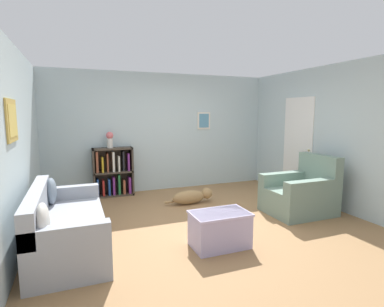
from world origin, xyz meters
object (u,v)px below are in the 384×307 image
at_px(vase, 110,139).
at_px(bookshelf, 113,173).
at_px(recliner_chair, 301,193).
at_px(dog, 192,196).
at_px(coffee_table, 220,228).
at_px(couch, 65,227).

bearing_deg(vase, bookshelf, 18.28).
relative_size(recliner_chair, dog, 1.11).
xyz_separation_m(dog, vase, (-1.38, 1.12, 1.06)).
height_order(recliner_chair, coffee_table, recliner_chair).
height_order(dog, vase, vase).
bearing_deg(couch, dog, 29.55).
height_order(couch, recliner_chair, recliner_chair).
relative_size(bookshelf, vase, 3.06).
distance_m(couch, dog, 2.55).
distance_m(bookshelf, vase, 0.72).
xyz_separation_m(coffee_table, dog, (0.35, 1.86, -0.10)).
bearing_deg(vase, coffee_table, -70.95).
distance_m(coffee_table, dog, 1.90).
height_order(coffee_table, vase, vase).
relative_size(couch, bookshelf, 1.83).
xyz_separation_m(recliner_chair, dog, (-1.58, 1.18, -0.20)).
bearing_deg(coffee_table, vase, 109.05).
distance_m(bookshelf, dog, 1.78).
xyz_separation_m(couch, recliner_chair, (3.80, 0.08, 0.04)).
bearing_deg(dog, recliner_chair, -36.68).
distance_m(couch, coffee_table, 1.97).
relative_size(bookshelf, dog, 1.05).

